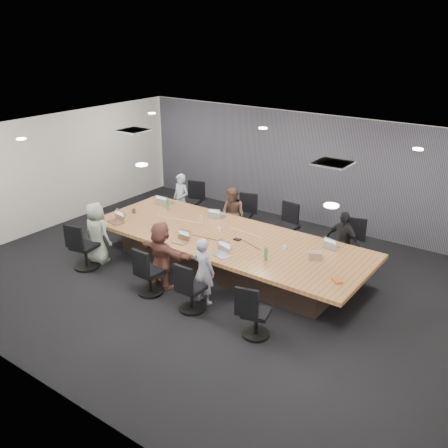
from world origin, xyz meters
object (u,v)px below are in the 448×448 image
Objects in this scene: mug_brown at (134,211)px; laptop_1 at (219,217)px; person_3 at (342,241)px; chair_6 at (192,292)px; chair_0 at (190,205)px; chair_3 at (348,247)px; bottle_green_right at (266,254)px; person_6 at (204,271)px; person_0 at (181,200)px; bottle_clear at (201,220)px; person_1 at (233,214)px; laptop_6 at (221,255)px; canvas_bag at (315,255)px; chair_5 at (150,276)px; chair_7 at (256,317)px; person_5 at (161,255)px; laptop_0 at (166,203)px; laptop_5 at (180,242)px; snack_packet at (337,281)px; chair_1 at (241,219)px; conference_table at (227,251)px; laptop_3 at (331,246)px; stapler at (204,241)px; chair_4 at (85,250)px; laptop_4 at (116,222)px; chair_2 at (286,230)px; person_4 at (97,233)px.

laptop_1 is at bearing 28.06° from mug_brown.
mug_brown is (-4.51, -1.49, 0.14)m from person_3.
chair_0 is at bearing 129.27° from chair_6.
chair_3 is 3.17× the size of bottle_green_right.
person_0 is at bearing -41.39° from person_6.
bottle_clear is at bearing -33.84° from person_0.
laptop_6 is at bearing -57.12° from person_1.
canvas_bag is at bearing -21.21° from person_1.
bottle_clear is at bearing 100.51° from chair_5.
chair_7 is 0.53× the size of person_5.
mug_brown is at bearing -176.67° from canvas_bag.
laptop_0 and laptop_5 have the same top height.
snack_packet is (3.23, 1.22, 0.38)m from chair_5.
person_5 reaches higher than chair_6.
chair_5 is at bearing 80.17° from laptop_1.
person_1 is at bearing -167.17° from person_3.
laptop_5 is (-0.00, 0.55, 0.07)m from person_5.
person_5 reaches higher than person_1.
chair_0 is at bearing 125.66° from laptop_5.
chair_1 is 1.04× the size of chair_3.
laptop_5 is (-2.54, -2.15, 0.09)m from person_3.
conference_table is 2.14m from laptop_3.
laptop_6 is 2.45× the size of stapler.
bottle_clear is at bearing 10.27° from mug_brown.
chair_0 is 1.17× the size of chair_6.
snack_packet is at bearing 2.61° from chair_4.
person_3 reaches higher than chair_5.
person_6 reaches higher than snack_packet.
laptop_6 reaches higher than chair_6.
bottle_clear is at bearing 120.66° from chair_0.
person_0 is 1.70m from laptop_1.
bottle_green_right is at bearing 56.18° from chair_3.
snack_packet is at bearing 23.98° from chair_5.
person_0 is 1.50m from mug_brown.
laptop_4 is (0.00, 0.90, 0.34)m from chair_4.
person_1 is at bearing -63.30° from person_6.
canvas_bag is at bearing 39.77° from bottle_green_right.
person_5 is 1.17m from laptop_6.
laptop_6 is (0.00, 0.90, 0.38)m from chair_6.
chair_2 reaches higher than chair_4.
conference_table is 7.31× the size of chair_4.
chair_5 is 3.03× the size of bottle_green_right.
mug_brown reaches higher than snack_packet.
chair_5 is (-2.54, -3.40, -0.02)m from chair_3.
chair_3 is 2.73× the size of laptop_5.
bottle_green_right reaches higher than chair_7.
person_4 is at bearing 172.49° from chair_6.
person_3 is at bearing 69.51° from laptop_6.
chair_6 is 1.36m from chair_7.
person_6 is at bearing -135.46° from canvas_bag.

